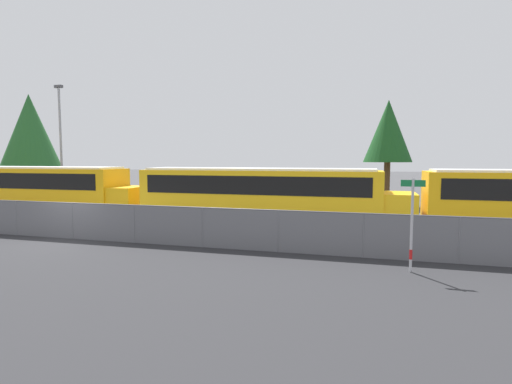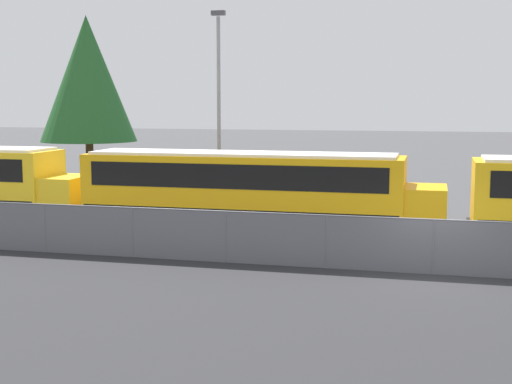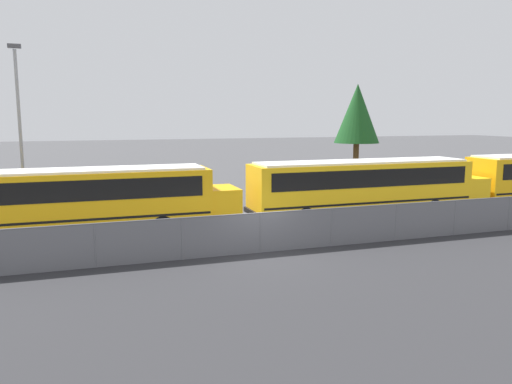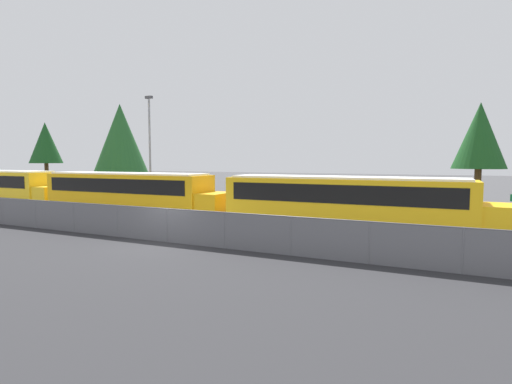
# 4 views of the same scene
# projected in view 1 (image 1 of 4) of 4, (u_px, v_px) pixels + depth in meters

# --- Properties ---
(ground_plane) EXTENTS (200.00, 200.00, 0.00)m
(ground_plane) POSITION_uv_depth(u_px,v_px,m) (73.00, 239.00, 17.23)
(ground_plane) COLOR #424244
(fence) EXTENTS (66.64, 0.07, 1.58)m
(fence) POSITION_uv_depth(u_px,v_px,m) (72.00, 220.00, 17.16)
(fence) COLOR #9EA0A5
(fence) RESTS_ON ground_plane
(school_bus_1) EXTENTS (13.18, 2.46, 3.00)m
(school_bus_1) POSITION_uv_depth(u_px,v_px,m) (35.00, 187.00, 23.36)
(school_bus_1) COLOR #EDA80F
(school_bus_1) RESTS_ON ground_plane
(school_bus_2) EXTENTS (13.18, 2.46, 3.00)m
(school_bus_2) POSITION_uv_depth(u_px,v_px,m) (264.00, 193.00, 19.44)
(school_bus_2) COLOR yellow
(school_bus_2) RESTS_ON ground_plane
(street_sign) EXTENTS (0.70, 0.09, 2.87)m
(street_sign) POSITION_uv_depth(u_px,v_px,m) (412.00, 223.00, 12.04)
(street_sign) COLOR #B7B7BC
(street_sign) RESTS_ON ground_plane
(light_pole) EXTENTS (0.60, 0.24, 8.72)m
(light_pole) POSITION_uv_depth(u_px,v_px,m) (61.00, 141.00, 28.87)
(light_pole) COLOR gray
(light_pole) RESTS_ON ground_plane
(tree_0) EXTENTS (3.45, 3.45, 7.69)m
(tree_0) POSITION_uv_depth(u_px,v_px,m) (388.00, 132.00, 28.86)
(tree_0) COLOR #51381E
(tree_0) RESTS_ON ground_plane
(tree_3) EXTENTS (5.47, 5.47, 9.66)m
(tree_3) POSITION_uv_depth(u_px,v_px,m) (30.00, 131.00, 38.48)
(tree_3) COLOR #51381E
(tree_3) RESTS_ON ground_plane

